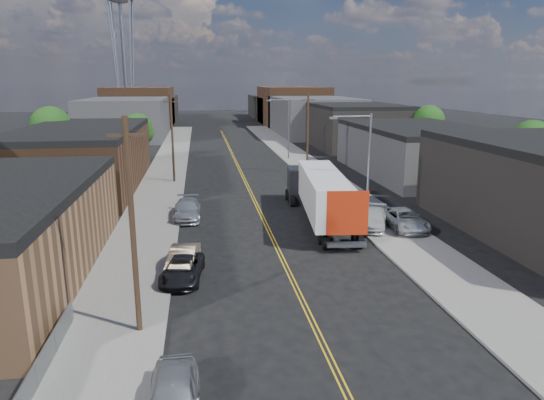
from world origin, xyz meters
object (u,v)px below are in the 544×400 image
object	(u,v)px
car_left_c	(182,269)
car_right_lot_c	(328,175)
car_left_b	(183,260)
car_left_d	(187,209)
semi_truck	(318,192)
car_left_a	(173,397)
car_right_lot_a	(404,219)
car_right_lot_b	(373,219)

from	to	relation	value
car_left_c	car_right_lot_c	bearing A→B (deg)	65.67
car_left_b	car_left_d	world-z (taller)	car_left_d
semi_truck	car_left_a	distance (m)	25.82
car_left_b	car_right_lot_a	xyz separation A→B (m)	(16.91, 5.97, 0.16)
semi_truck	car_left_c	xyz separation A→B (m)	(-10.90, -11.20, -1.80)
car_right_lot_a	car_right_lot_c	size ratio (longest dim) A/B	1.29
car_right_lot_b	car_left_a	bearing A→B (deg)	-101.10
semi_truck	car_left_a	size ratio (longest dim) A/B	3.71
car_left_a	car_right_lot_c	bearing A→B (deg)	67.71
car_right_lot_b	car_right_lot_c	xyz separation A→B (m)	(1.24, 18.31, -0.01)
car_left_d	car_right_lot_b	xyz separation A→B (m)	(14.60, -5.32, 0.08)
car_left_a	car_left_b	size ratio (longest dim) A/B	0.99
car_left_a	car_right_lot_a	world-z (taller)	car_right_lot_a
car_left_b	car_right_lot_a	distance (m)	17.93
semi_truck	car_right_lot_b	world-z (taller)	semi_truck
car_left_b	car_right_lot_a	bearing A→B (deg)	27.29
car_left_b	car_right_lot_c	world-z (taller)	car_right_lot_c
car_left_d	car_right_lot_b	world-z (taller)	car_right_lot_b
car_right_lot_a	car_right_lot_c	distance (m)	19.01
semi_truck	car_left_c	bearing A→B (deg)	-127.79
semi_truck	car_left_d	size ratio (longest dim) A/B	3.08
semi_truck	car_right_lot_a	xyz separation A→B (m)	(6.01, -3.87, -1.56)
car_left_a	car_left_c	size ratio (longest dim) A/B	0.94
car_left_c	car_left_d	distance (m)	13.32
car_right_lot_a	car_right_lot_c	bearing A→B (deg)	92.80
car_left_a	car_left_c	world-z (taller)	car_left_a
car_left_c	car_right_lot_a	world-z (taller)	car_right_lot_a
car_left_d	car_right_lot_c	distance (m)	20.49
car_left_d	semi_truck	bearing A→B (deg)	-10.10
car_left_a	car_left_b	world-z (taller)	car_left_a
car_left_a	car_right_lot_b	xyz separation A→B (m)	(14.53, 20.18, 0.10)
car_right_lot_c	car_left_b	bearing A→B (deg)	-128.23
car_left_c	car_right_lot_c	world-z (taller)	car_right_lot_c
semi_truck	car_right_lot_b	distance (m)	5.14
car_left_b	semi_truck	bearing A→B (deg)	49.92
car_left_d	car_right_lot_c	bearing A→B (deg)	40.27
car_left_c	car_right_lot_a	bearing A→B (deg)	30.14
car_left_b	car_right_lot_b	size ratio (longest dim) A/B	0.91
semi_truck	car_right_lot_c	xyz separation A→B (m)	(4.94, 15.11, -1.60)
semi_truck	car_right_lot_c	bearing A→B (deg)	78.35
car_left_a	car_right_lot_c	xyz separation A→B (m)	(15.77, 38.49, 0.10)
semi_truck	car_left_c	world-z (taller)	semi_truck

